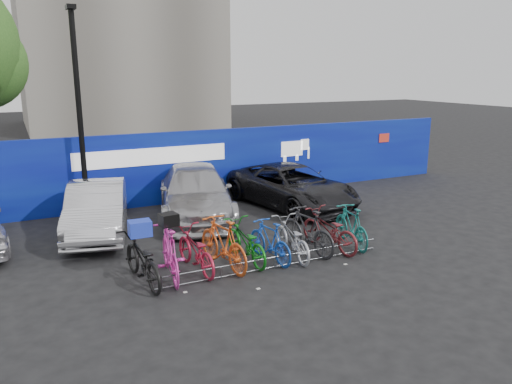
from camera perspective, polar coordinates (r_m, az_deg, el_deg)
ground at (r=11.90m, az=0.73°, el=-7.76°), size 100.00×100.00×0.00m
hoarding at (r=16.94m, az=-8.43°, el=2.86°), size 22.00×0.18×2.40m
lamppost at (r=15.42m, az=-19.56°, el=8.92°), size 0.25×0.50×6.11m
bike_rack at (r=11.34m, az=2.11°, el=-7.99°), size 5.60×0.03×0.30m
car_1 at (r=14.22m, az=-17.74°, el=-1.85°), size 2.38×4.45×1.39m
car_2 at (r=15.26m, az=-6.93°, el=-0.05°), size 3.39×5.53×1.50m
car_3 at (r=16.28m, az=4.11°, el=0.66°), size 3.07×5.24×1.37m
bike_0 at (r=10.73m, az=-12.93°, el=-7.56°), size 0.90×2.07×1.05m
bike_1 at (r=10.85m, az=-9.79°, el=-6.79°), size 0.81×2.02×1.18m
bike_2 at (r=11.19m, az=-6.97°, el=-6.63°), size 0.80×1.90×0.97m
bike_3 at (r=11.25m, az=-3.79°, el=-5.86°), size 0.85×2.03×1.18m
bike_4 at (r=11.62m, az=-1.21°, el=-5.75°), size 0.74×1.88×0.97m
bike_5 at (r=11.65m, az=1.59°, el=-5.63°), size 0.68×1.70×0.99m
bike_6 at (r=11.91m, az=4.10°, el=-5.32°), size 0.78×1.86×0.95m
bike_7 at (r=12.24m, az=5.93°, el=-4.41°), size 0.83×1.94×1.13m
bike_8 at (r=12.52m, az=8.33°, el=-4.35°), size 0.98×2.00×1.01m
bike_9 at (r=12.87m, az=10.83°, el=-3.85°), size 0.76×1.80×1.05m
cargo_crate at (r=10.50m, az=-13.13°, el=-4.07°), size 0.46×0.36×0.32m
cargo_topcase at (r=10.62m, az=-9.95°, el=-3.13°), size 0.40×0.36×0.26m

